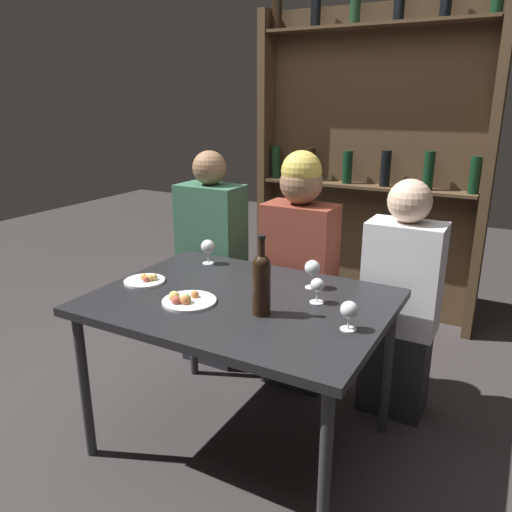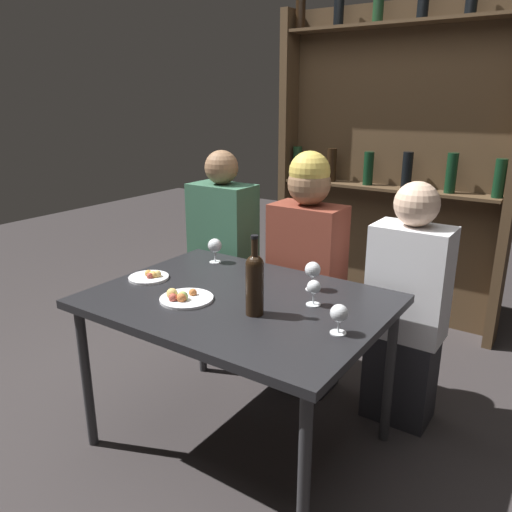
{
  "view_description": "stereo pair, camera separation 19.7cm",
  "coord_description": "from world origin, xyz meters",
  "px_view_note": "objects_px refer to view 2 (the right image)",
  "views": [
    {
      "loc": [
        1.01,
        -1.69,
        1.53
      ],
      "look_at": [
        0.0,
        0.14,
        0.87
      ],
      "focal_mm": 35.0,
      "sensor_mm": 36.0,
      "label": 1
    },
    {
      "loc": [
        1.17,
        -1.59,
        1.53
      ],
      "look_at": [
        0.0,
        0.14,
        0.87
      ],
      "focal_mm": 35.0,
      "sensor_mm": 36.0,
      "label": 2
    }
  ],
  "objects_px": {
    "food_plate_0": "(184,298)",
    "seated_person_right": "(406,313)",
    "wine_glass_0": "(314,288)",
    "seated_person_center": "(307,275)",
    "wine_bottle": "(255,281)",
    "wine_glass_1": "(339,314)",
    "food_plate_1": "(150,277)",
    "seated_person_left": "(224,265)",
    "wine_glass_3": "(215,246)",
    "wine_glass_2": "(313,270)"
  },
  "relations": [
    {
      "from": "wine_bottle",
      "to": "seated_person_left",
      "type": "distance_m",
      "value": 1.04
    },
    {
      "from": "wine_glass_2",
      "to": "seated_person_center",
      "type": "distance_m",
      "value": 0.44
    },
    {
      "from": "wine_glass_1",
      "to": "seated_person_left",
      "type": "relative_size",
      "value": 0.09
    },
    {
      "from": "wine_glass_0",
      "to": "wine_glass_3",
      "type": "height_order",
      "value": "wine_glass_3"
    },
    {
      "from": "food_plate_1",
      "to": "food_plate_0",
      "type": "bearing_deg",
      "value": -19.18
    },
    {
      "from": "wine_glass_2",
      "to": "seated_person_right",
      "type": "relative_size",
      "value": 0.11
    },
    {
      "from": "wine_bottle",
      "to": "wine_glass_0",
      "type": "xyz_separation_m",
      "value": [
        0.15,
        0.21,
        -0.06
      ]
    },
    {
      "from": "wine_glass_1",
      "to": "wine_glass_3",
      "type": "distance_m",
      "value": 0.96
    },
    {
      "from": "wine_glass_2",
      "to": "food_plate_1",
      "type": "height_order",
      "value": "wine_glass_2"
    },
    {
      "from": "wine_bottle",
      "to": "food_plate_1",
      "type": "bearing_deg",
      "value": 175.14
    },
    {
      "from": "wine_bottle",
      "to": "seated_person_left",
      "type": "relative_size",
      "value": 0.25
    },
    {
      "from": "wine_glass_3",
      "to": "seated_person_center",
      "type": "relative_size",
      "value": 0.1
    },
    {
      "from": "food_plate_0",
      "to": "seated_person_right",
      "type": "xyz_separation_m",
      "value": [
        0.71,
        0.76,
        -0.17
      ]
    },
    {
      "from": "food_plate_1",
      "to": "seated_person_right",
      "type": "xyz_separation_m",
      "value": [
        1.02,
        0.65,
        -0.17
      ]
    },
    {
      "from": "food_plate_0",
      "to": "wine_bottle",
      "type": "bearing_deg",
      "value": 9.51
    },
    {
      "from": "wine_glass_1",
      "to": "food_plate_1",
      "type": "relative_size",
      "value": 0.6
    },
    {
      "from": "wine_glass_3",
      "to": "food_plate_1",
      "type": "xyz_separation_m",
      "value": [
        -0.1,
        -0.37,
        -0.08
      ]
    },
    {
      "from": "seated_person_left",
      "to": "wine_glass_3",
      "type": "bearing_deg",
      "value": -59.09
    },
    {
      "from": "wine_glass_1",
      "to": "food_plate_0",
      "type": "relative_size",
      "value": 0.5
    },
    {
      "from": "wine_glass_0",
      "to": "seated_person_left",
      "type": "bearing_deg",
      "value": 149.81
    },
    {
      "from": "wine_glass_2",
      "to": "wine_glass_0",
      "type": "bearing_deg",
      "value": -60.26
    },
    {
      "from": "wine_glass_1",
      "to": "wine_glass_3",
      "type": "bearing_deg",
      "value": 156.09
    },
    {
      "from": "wine_glass_1",
      "to": "seated_person_right",
      "type": "height_order",
      "value": "seated_person_right"
    },
    {
      "from": "seated_person_left",
      "to": "seated_person_center",
      "type": "distance_m",
      "value": 0.56
    },
    {
      "from": "wine_glass_1",
      "to": "seated_person_center",
      "type": "height_order",
      "value": "seated_person_center"
    },
    {
      "from": "seated_person_right",
      "to": "seated_person_center",
      "type": "bearing_deg",
      "value": 180.0
    },
    {
      "from": "food_plate_0",
      "to": "seated_person_right",
      "type": "relative_size",
      "value": 0.19
    },
    {
      "from": "wine_glass_0",
      "to": "food_plate_0",
      "type": "height_order",
      "value": "wine_glass_0"
    },
    {
      "from": "food_plate_1",
      "to": "seated_person_center",
      "type": "relative_size",
      "value": 0.15
    },
    {
      "from": "seated_person_left",
      "to": "wine_bottle",
      "type": "bearing_deg",
      "value": -45.0
    },
    {
      "from": "wine_glass_3",
      "to": "wine_glass_2",
      "type": "bearing_deg",
      "value": -5.82
    },
    {
      "from": "wine_bottle",
      "to": "wine_glass_3",
      "type": "height_order",
      "value": "wine_bottle"
    },
    {
      "from": "seated_person_left",
      "to": "wine_glass_0",
      "type": "bearing_deg",
      "value": -30.19
    },
    {
      "from": "wine_glass_3",
      "to": "seated_person_right",
      "type": "distance_m",
      "value": 1.0
    },
    {
      "from": "wine_bottle",
      "to": "seated_person_center",
      "type": "bearing_deg",
      "value": 102.08
    },
    {
      "from": "wine_glass_0",
      "to": "seated_person_center",
      "type": "relative_size",
      "value": 0.08
    },
    {
      "from": "wine_glass_0",
      "to": "seated_person_left",
      "type": "distance_m",
      "value": 1.01
    },
    {
      "from": "wine_glass_0",
      "to": "seated_person_right",
      "type": "distance_m",
      "value": 0.6
    },
    {
      "from": "food_plate_0",
      "to": "seated_person_right",
      "type": "distance_m",
      "value": 1.06
    },
    {
      "from": "wine_glass_1",
      "to": "wine_glass_2",
      "type": "xyz_separation_m",
      "value": [
        -0.28,
        0.33,
        0.01
      ]
    },
    {
      "from": "wine_glass_1",
      "to": "seated_person_center",
      "type": "bearing_deg",
      "value": 126.2
    },
    {
      "from": "wine_glass_0",
      "to": "seated_person_right",
      "type": "xyz_separation_m",
      "value": [
        0.24,
        0.5,
        -0.23
      ]
    },
    {
      "from": "wine_glass_3",
      "to": "food_plate_1",
      "type": "bearing_deg",
      "value": -104.87
    },
    {
      "from": "wine_bottle",
      "to": "food_plate_0",
      "type": "relative_size",
      "value": 1.42
    },
    {
      "from": "wine_bottle",
      "to": "wine_glass_1",
      "type": "distance_m",
      "value": 0.35
    },
    {
      "from": "wine_glass_3",
      "to": "seated_person_center",
      "type": "xyz_separation_m",
      "value": [
        0.38,
        0.29,
        -0.17
      ]
    },
    {
      "from": "food_plate_1",
      "to": "seated_person_right",
      "type": "relative_size",
      "value": 0.16
    },
    {
      "from": "seated_person_right",
      "to": "food_plate_1",
      "type": "bearing_deg",
      "value": -147.28
    },
    {
      "from": "wine_bottle",
      "to": "wine_glass_2",
      "type": "xyz_separation_m",
      "value": [
        0.06,
        0.36,
        -0.05
      ]
    },
    {
      "from": "wine_glass_0",
      "to": "seated_person_center",
      "type": "bearing_deg",
      "value": 121.02
    }
  ]
}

